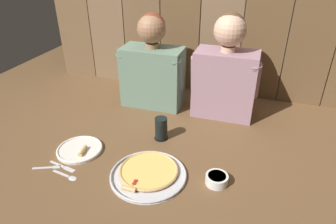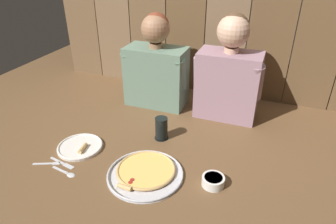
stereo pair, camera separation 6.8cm
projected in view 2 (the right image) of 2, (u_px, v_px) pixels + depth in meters
ground_plane at (161, 152)px, 1.53m from camera, size 3.20×3.20×0.00m
pizza_tray at (145, 172)px, 1.38m from camera, size 0.35×0.35×0.03m
dinner_plate at (80, 147)px, 1.55m from camera, size 0.23×0.23×0.03m
drinking_glass at (161, 128)px, 1.61m from camera, size 0.08×0.08×0.12m
dipping_bowl at (213, 181)px, 1.31m from camera, size 0.10×0.10×0.04m
table_fork at (48, 163)px, 1.44m from camera, size 0.13×0.07×0.01m
table_knife at (62, 163)px, 1.45m from camera, size 0.16×0.05×0.01m
table_spoon at (67, 173)px, 1.38m from camera, size 0.14×0.04×0.01m
diner_left at (156, 66)px, 1.87m from camera, size 0.42×0.21×0.58m
diner_right at (229, 72)px, 1.72m from camera, size 0.40×0.21×0.61m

